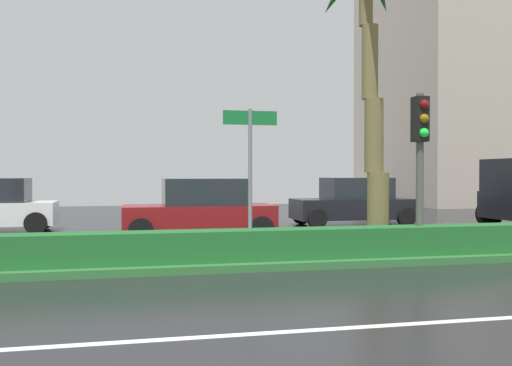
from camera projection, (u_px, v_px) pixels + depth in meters
ground_plane at (169, 255)px, 13.28m from camera, size 90.00×42.00×0.10m
near_lane_divider_stripe at (213, 336)px, 6.46m from camera, size 81.00×0.14×0.01m
median_strip at (172, 256)px, 12.31m from camera, size 85.50×4.00×0.15m
median_hedge at (178, 247)px, 10.94m from camera, size 76.50×0.70×0.60m
traffic_signal_median_right at (420, 143)px, 12.12m from camera, size 0.28×0.43×3.41m
street_name_sign at (250, 162)px, 11.38m from camera, size 1.10×0.08×3.00m
car_in_traffic_third at (200, 210)px, 16.39m from camera, size 4.30×2.02×1.72m
car_in_traffic_fourth at (354, 202)px, 20.59m from camera, size 4.30×2.02×1.72m
building_far_right at (499, 81)px, 37.33m from camera, size 15.56×11.42×15.93m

